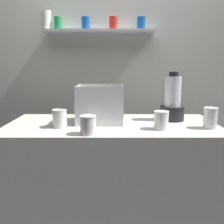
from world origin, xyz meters
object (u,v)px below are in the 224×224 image
Objects in this scene: juice_cup_mango_left at (88,126)px; juice_cup_beet_right at (210,119)px; carrot_display_bin at (101,111)px; juice_cup_mango_middle at (161,121)px; juice_cup_beet_far_left at (60,119)px; blender_pitcher at (172,102)px.

juice_cup_beet_right is (0.74, 0.13, 0.01)m from juice_cup_mango_left.
juice_cup_mango_middle is at bearing -26.17° from carrot_display_bin.
carrot_display_bin reaches higher than juice_cup_mango_left.
juice_cup_beet_far_left is (-0.25, -0.14, -0.03)m from carrot_display_bin.
carrot_display_bin is at bearing 28.05° from juice_cup_beet_far_left.
juice_cup_beet_far_left reaches higher than juice_cup_mango_middle.
carrot_display_bin is at bearing -172.23° from blender_pitcher.
juice_cup_beet_right is (0.18, -0.23, -0.07)m from blender_pitcher.
blender_pitcher is 3.15× the size of juice_cup_mango_left.
carrot_display_bin is 2.37× the size of juice_cup_beet_right.
juice_cup_mango_left is (-0.56, -0.37, -0.08)m from blender_pitcher.
blender_pitcher is at bearing 15.10° from juice_cup_beet_far_left.
juice_cup_mango_middle is (0.38, -0.18, -0.03)m from carrot_display_bin.
carrot_display_bin is at bearing 78.56° from juice_cup_mango_left.
blender_pitcher is at bearing 63.58° from juice_cup_mango_middle.
juice_cup_beet_right is at bearing -1.65° from juice_cup_beet_far_left.
juice_cup_beet_far_left is 0.63m from juice_cup_mango_middle.
juice_cup_mango_middle is 0.86× the size of juice_cup_beet_right.
juice_cup_mango_middle is (0.63, -0.05, -0.00)m from juice_cup_beet_far_left.
juice_cup_beet_far_left is 0.87× the size of juice_cup_beet_right.
carrot_display_bin is 2.71× the size of juice_cup_beet_far_left.
carrot_display_bin is 0.30m from juice_cup_mango_left.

